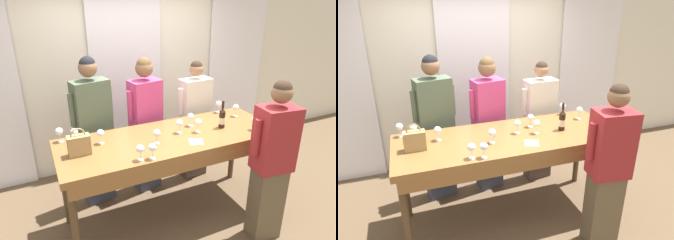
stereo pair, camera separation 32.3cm
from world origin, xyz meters
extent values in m
plane|color=brown|center=(0.00, 0.00, 0.00)|extent=(18.00, 18.00, 0.00)
cube|color=silver|center=(0.00, 1.53, 1.40)|extent=(12.00, 0.06, 2.80)
cube|color=white|center=(0.00, 1.47, 1.34)|extent=(1.04, 0.03, 2.69)
cube|color=white|center=(1.92, 1.47, 1.34)|extent=(1.04, 0.03, 2.69)
cube|color=brown|center=(0.00, 0.00, 1.00)|extent=(2.40, 0.88, 0.07)
cube|color=brown|center=(0.00, -0.42, 0.91)|extent=(2.31, 0.03, 0.12)
cylinder|color=#4C3823|center=(-1.13, -0.36, 0.49)|extent=(0.07, 0.07, 0.97)
cylinder|color=#4C3823|center=(1.13, -0.36, 0.49)|extent=(0.07, 0.07, 0.97)
cylinder|color=#4C3823|center=(-1.13, 0.36, 0.49)|extent=(0.07, 0.07, 0.97)
cylinder|color=#4C3823|center=(1.13, 0.36, 0.49)|extent=(0.07, 0.07, 0.97)
cylinder|color=black|center=(0.61, -0.04, 1.14)|extent=(0.07, 0.07, 0.19)
cone|color=black|center=(0.61, -0.04, 1.25)|extent=(0.07, 0.07, 0.04)
cylinder|color=black|center=(0.61, -0.04, 1.31)|extent=(0.03, 0.03, 0.08)
cylinder|color=beige|center=(0.61, -0.04, 1.13)|extent=(0.07, 0.07, 0.08)
cube|color=#997A4C|center=(-0.96, -0.01, 1.14)|extent=(0.21, 0.11, 0.19)
torus|color=#997A4C|center=(-0.96, -0.01, 1.24)|extent=(0.14, 0.01, 0.14)
cylinder|color=white|center=(-0.21, -0.10, 1.04)|extent=(0.06, 0.06, 0.00)
cylinder|color=white|center=(-0.21, -0.10, 1.08)|extent=(0.01, 0.01, 0.08)
sphere|color=white|center=(-0.21, -0.10, 1.16)|extent=(0.08, 0.08, 0.08)
sphere|color=beige|center=(-0.21, -0.10, 1.15)|extent=(0.05, 0.05, 0.05)
cylinder|color=white|center=(-0.48, -0.35, 1.04)|extent=(0.06, 0.06, 0.00)
cylinder|color=white|center=(-0.48, -0.35, 1.08)|extent=(0.01, 0.01, 0.08)
sphere|color=white|center=(-0.48, -0.35, 1.16)|extent=(0.08, 0.08, 0.08)
cylinder|color=white|center=(0.86, 0.38, 1.04)|extent=(0.06, 0.06, 0.00)
cylinder|color=white|center=(0.86, 0.38, 1.08)|extent=(0.01, 0.01, 0.08)
sphere|color=white|center=(0.86, 0.38, 1.16)|extent=(0.08, 0.08, 0.08)
cylinder|color=white|center=(-0.37, -0.37, 1.04)|extent=(0.06, 0.06, 0.00)
cylinder|color=white|center=(-0.37, -0.37, 1.08)|extent=(0.01, 0.01, 0.08)
sphere|color=white|center=(-0.37, -0.37, 1.16)|extent=(0.08, 0.08, 0.08)
cylinder|color=white|center=(0.32, 0.15, 1.04)|extent=(0.06, 0.06, 0.00)
cylinder|color=white|center=(0.32, 0.15, 1.08)|extent=(0.01, 0.01, 0.08)
sphere|color=white|center=(0.32, 0.15, 1.16)|extent=(0.08, 0.08, 0.08)
cylinder|color=white|center=(0.97, 0.18, 1.04)|extent=(0.06, 0.06, 0.00)
cylinder|color=white|center=(0.97, 0.18, 1.08)|extent=(0.01, 0.01, 0.08)
sphere|color=white|center=(0.97, 0.18, 1.16)|extent=(0.08, 0.08, 0.08)
cylinder|color=white|center=(0.11, 0.03, 1.04)|extent=(0.06, 0.06, 0.00)
cylinder|color=white|center=(0.11, 0.03, 1.08)|extent=(0.01, 0.01, 0.08)
sphere|color=white|center=(0.11, 0.03, 1.16)|extent=(0.08, 0.08, 0.08)
sphere|color=beige|center=(0.11, 0.03, 1.15)|extent=(0.05, 0.05, 0.05)
cylinder|color=white|center=(-0.73, 0.14, 1.04)|extent=(0.06, 0.06, 0.00)
cylinder|color=white|center=(-0.73, 0.14, 1.08)|extent=(0.01, 0.01, 0.08)
sphere|color=white|center=(-0.73, 0.14, 1.16)|extent=(0.08, 0.08, 0.08)
cylinder|color=white|center=(-0.96, 0.28, 1.04)|extent=(0.06, 0.06, 0.00)
cylinder|color=white|center=(-0.96, 0.28, 1.08)|extent=(0.01, 0.01, 0.08)
sphere|color=white|center=(-0.96, 0.28, 1.16)|extent=(0.08, 0.08, 0.08)
sphere|color=beige|center=(-0.96, 0.28, 1.15)|extent=(0.05, 0.05, 0.05)
cylinder|color=white|center=(0.31, -0.04, 1.04)|extent=(0.06, 0.06, 0.00)
cylinder|color=white|center=(0.31, -0.04, 1.08)|extent=(0.01, 0.01, 0.08)
sphere|color=white|center=(0.31, -0.04, 1.16)|extent=(0.08, 0.08, 0.08)
cylinder|color=white|center=(0.90, -0.25, 1.04)|extent=(0.06, 0.06, 0.00)
cylinder|color=white|center=(0.90, -0.25, 1.08)|extent=(0.01, 0.01, 0.08)
sphere|color=white|center=(0.90, -0.25, 1.16)|extent=(0.08, 0.08, 0.08)
cylinder|color=white|center=(-1.10, 0.36, 1.04)|extent=(0.06, 0.06, 0.00)
cylinder|color=white|center=(-1.10, 0.36, 1.08)|extent=(0.01, 0.01, 0.08)
sphere|color=white|center=(-1.10, 0.36, 1.16)|extent=(0.08, 0.08, 0.08)
sphere|color=beige|center=(-1.10, 0.36, 1.15)|extent=(0.05, 0.05, 0.05)
cube|color=white|center=(0.16, -0.24, 1.04)|extent=(0.18, 0.18, 0.00)
cylinder|color=#193399|center=(-0.14, 0.10, 1.04)|extent=(0.02, 0.15, 0.01)
cube|color=#383D51|center=(-0.69, 0.67, 0.44)|extent=(0.38, 0.26, 0.88)
cube|color=#4C5B47|center=(-0.69, 0.67, 1.22)|extent=(0.45, 0.30, 0.69)
sphere|color=brown|center=(-0.69, 0.67, 1.71)|extent=(0.21, 0.21, 0.21)
sphere|color=black|center=(-0.69, 0.67, 1.75)|extent=(0.18, 0.18, 0.18)
cylinder|color=#4C5B47|center=(-0.47, 0.71, 1.27)|extent=(0.08, 0.08, 0.38)
cylinder|color=#4C5B47|center=(-0.91, 0.62, 1.27)|extent=(0.08, 0.08, 0.38)
cube|color=#383D51|center=(-0.04, 0.67, 0.42)|extent=(0.35, 0.26, 0.84)
cube|color=#C63D7A|center=(-0.04, 0.67, 1.17)|extent=(0.41, 0.31, 0.66)
sphere|color=brown|center=(-0.04, 0.67, 1.64)|extent=(0.21, 0.21, 0.21)
sphere|color=brown|center=(-0.04, 0.67, 1.68)|extent=(0.19, 0.19, 0.19)
cylinder|color=#C63D7A|center=(0.17, 0.70, 1.22)|extent=(0.08, 0.08, 0.36)
cylinder|color=#C63D7A|center=(-0.24, 0.63, 1.22)|extent=(0.08, 0.08, 0.36)
cube|color=#473833|center=(0.68, 0.67, 0.40)|extent=(0.37, 0.21, 0.80)
cube|color=silver|center=(0.68, 0.67, 1.12)|extent=(0.43, 0.25, 0.63)
sphere|color=#9E7051|center=(0.68, 0.67, 1.56)|extent=(0.18, 0.18, 0.18)
sphere|color=#332319|center=(0.68, 0.67, 1.59)|extent=(0.16, 0.16, 0.16)
cylinder|color=silver|center=(0.90, 0.68, 1.17)|extent=(0.08, 0.08, 0.35)
cylinder|color=silver|center=(0.45, 0.65, 1.17)|extent=(0.08, 0.08, 0.35)
cube|color=brown|center=(0.76, -0.71, 0.41)|extent=(0.34, 0.26, 0.83)
cube|color=maroon|center=(0.76, -0.71, 1.16)|extent=(0.40, 0.31, 0.66)
sphere|color=brown|center=(0.76, -0.71, 1.62)|extent=(0.20, 0.20, 0.20)
sphere|color=#332319|center=(0.76, -0.71, 1.65)|extent=(0.17, 0.17, 0.17)
cylinder|color=maroon|center=(0.56, -0.69, 1.21)|extent=(0.08, 0.08, 0.36)
cylinder|color=maroon|center=(0.96, -0.74, 1.21)|extent=(0.08, 0.08, 0.36)
camera|label=1|loc=(-1.27, -2.62, 2.41)|focal=32.00mm
camera|label=2|loc=(-0.98, -2.74, 2.41)|focal=32.00mm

